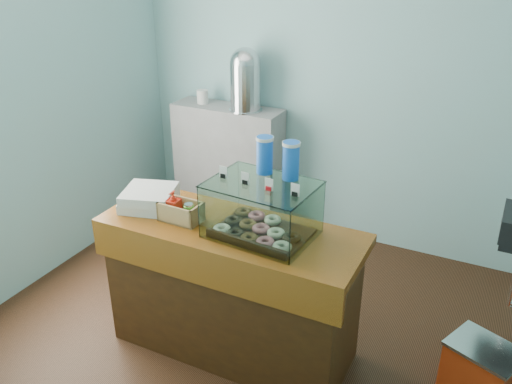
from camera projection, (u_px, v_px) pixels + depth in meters
The scene contains 9 objects.
ground at pixel (251, 324), 3.79m from camera, with size 3.50×3.50×0.00m, color black.
room_shell at pixel (254, 83), 3.05m from camera, with size 3.54×3.04×2.82m.
counter at pixel (232, 289), 3.39m from camera, with size 1.60×0.60×0.90m.
back_shelf at pixel (228, 165), 4.98m from camera, with size 1.00×0.32×1.10m, color gray.
display_case at pixel (264, 205), 3.07m from camera, with size 0.62×0.47×0.54m.
condiment_crate at pixel (180, 210), 3.25m from camera, with size 0.25×0.16×0.18m.
pastry_boxes at pixel (149, 198), 3.41m from camera, with size 0.39×0.39×0.12m.
coffee_urn at pixel (245, 78), 4.53m from camera, with size 0.29×0.29×0.53m.
red_cooler at pixel (481, 370), 3.14m from camera, with size 0.47×0.42×0.34m.
Camera 1 is at (1.39, -2.69, 2.46)m, focal length 38.00 mm.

